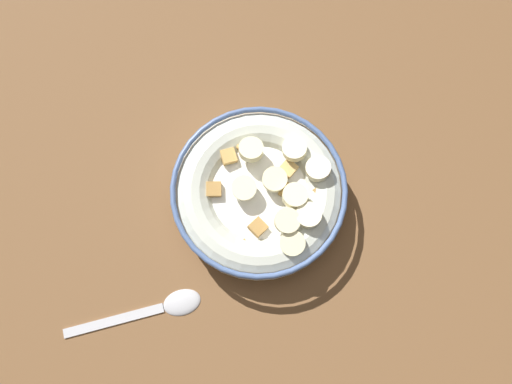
% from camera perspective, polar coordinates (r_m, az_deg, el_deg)
% --- Properties ---
extents(ground_plane, '(1.13, 1.13, 0.02)m').
position_cam_1_polar(ground_plane, '(0.54, -0.00, -1.01)').
color(ground_plane, brown).
extents(cereal_bowl, '(0.19, 0.19, 0.06)m').
position_cam_1_polar(cereal_bowl, '(0.50, 0.11, -0.13)').
color(cereal_bowl, beige).
rests_on(cereal_bowl, ground_plane).
extents(spoon, '(0.06, 0.15, 0.01)m').
position_cam_1_polar(spoon, '(0.52, -12.07, -13.94)').
color(spoon, '#B7B7BC').
rests_on(spoon, ground_plane).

